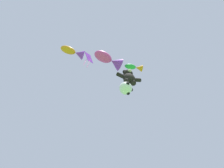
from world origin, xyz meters
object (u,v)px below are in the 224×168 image
Objects in this scene: diamond_kite at (89,58)px; fish_kite_magenta at (110,60)px; fish_kite_emerald at (135,67)px; fish_kite_tangerine at (74,52)px; soccer_ball_kite at (126,88)px; teddy_bear_kite at (129,77)px.

fish_kite_magenta is at bearing -23.58° from diamond_kite.
diamond_kite reaches higher than fish_kite_emerald.
fish_kite_tangerine is 1.57m from diamond_kite.
soccer_ball_kite is at bearing -17.76° from fish_kite_magenta.
soccer_ball_kite is 0.49× the size of fish_kite_emerald.
diamond_kite is at bearing 158.37° from soccer_ball_kite.
teddy_bear_kite is at bearing 9.06° from soccer_ball_kite.
teddy_bear_kite is 3.48m from fish_kite_emerald.
diamond_kite is (-3.04, 0.99, 4.10)m from teddy_bear_kite.
teddy_bear_kite is 5.20m from diamond_kite.
diamond_kite is at bearing 161.92° from teddy_bear_kite.
diamond_kite reaches higher than fish_kite_magenta.
fish_kite_magenta is (-0.91, 0.29, 4.81)m from soccer_ball_kite.
fish_kite_tangerine is at bearing 177.89° from fish_kite_emerald.
fish_kite_magenta is 1.28× the size of fish_kite_tangerine.
teddy_bear_kite is 0.57× the size of diamond_kite.
teddy_bear_kite is 1.81m from soccer_ball_kite.
teddy_bear_kite is at bearing -10.11° from fish_kite_magenta.
teddy_bear_kite reaches higher than soccer_ball_kite.
fish_kite_magenta is (-1.29, 0.23, 3.04)m from teddy_bear_kite.
soccer_ball_kite is 0.40× the size of fish_kite_tangerine.
fish_kite_tangerine is (-2.99, 0.30, 0.22)m from fish_kite_magenta.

